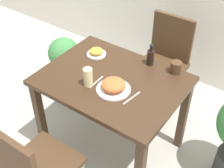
# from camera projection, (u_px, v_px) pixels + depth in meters

# --- Properties ---
(ground_plane) EXTENTS (16.00, 16.00, 0.00)m
(ground_plane) POSITION_uv_depth(u_px,v_px,m) (112.00, 145.00, 2.80)
(ground_plane) COLOR #B7B2A8
(dining_table) EXTENTS (1.05, 0.80, 0.76)m
(dining_table) POSITION_uv_depth(u_px,v_px,m) (112.00, 91.00, 2.39)
(dining_table) COLOR #3D2819
(dining_table) RESTS_ON ground_plane
(chair_near) EXTENTS (0.42, 0.42, 0.92)m
(chair_near) POSITION_uv_depth(u_px,v_px,m) (33.00, 167.00, 1.98)
(chair_near) COLOR #4C331E
(chair_near) RESTS_ON ground_plane
(chair_far) EXTENTS (0.42, 0.42, 0.92)m
(chair_far) POSITION_uv_depth(u_px,v_px,m) (165.00, 59.00, 2.93)
(chair_far) COLOR #4C331E
(chair_far) RESTS_ON ground_plane
(food_plate) EXTENTS (0.25, 0.25, 0.09)m
(food_plate) POSITION_uv_depth(u_px,v_px,m) (113.00, 86.00, 2.19)
(food_plate) COLOR white
(food_plate) RESTS_ON dining_table
(side_plate) EXTENTS (0.16, 0.16, 0.06)m
(side_plate) POSITION_uv_depth(u_px,v_px,m) (96.00, 52.00, 2.55)
(side_plate) COLOR white
(side_plate) RESTS_ON dining_table
(drink_cup) EXTENTS (0.09, 0.09, 0.09)m
(drink_cup) POSITION_uv_depth(u_px,v_px,m) (176.00, 67.00, 2.35)
(drink_cup) COLOR #4C331E
(drink_cup) RESTS_ON dining_table
(juice_glass) EXTENTS (0.07, 0.07, 0.14)m
(juice_glass) POSITION_uv_depth(u_px,v_px,m) (88.00, 77.00, 2.22)
(juice_glass) COLOR beige
(juice_glass) RESTS_ON dining_table
(sauce_bottle) EXTENTS (0.06, 0.06, 0.18)m
(sauce_bottle) POSITION_uv_depth(u_px,v_px,m) (151.00, 57.00, 2.42)
(sauce_bottle) COLOR black
(sauce_bottle) RESTS_ON dining_table
(fork_utensil) EXTENTS (0.01, 0.16, 0.00)m
(fork_utensil) POSITION_uv_depth(u_px,v_px,m) (96.00, 82.00, 2.28)
(fork_utensil) COLOR silver
(fork_utensil) RESTS_ON dining_table
(spoon_utensil) EXTENTS (0.03, 0.17, 0.00)m
(spoon_utensil) POSITION_uv_depth(u_px,v_px,m) (132.00, 98.00, 2.15)
(spoon_utensil) COLOR silver
(spoon_utensil) RESTS_ON dining_table
(potted_plant_left) EXTENTS (0.31, 0.31, 0.66)m
(potted_plant_left) POSITION_uv_depth(u_px,v_px,m) (65.00, 64.00, 3.12)
(potted_plant_left) COLOR #333333
(potted_plant_left) RESTS_ON ground_plane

